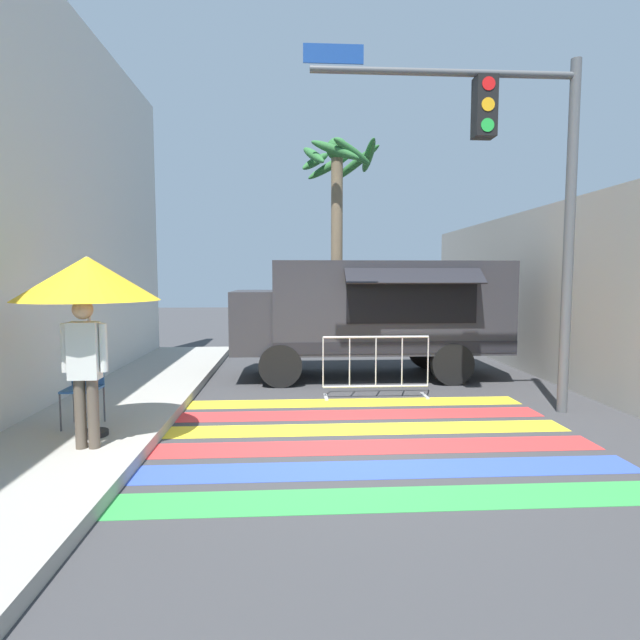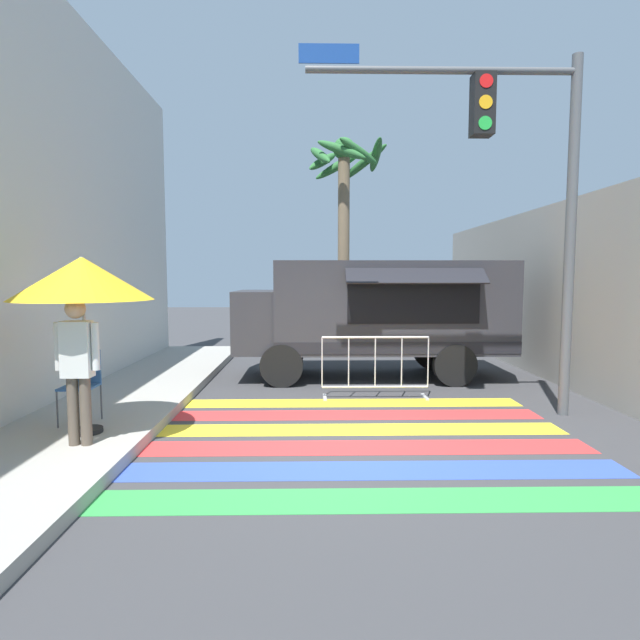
# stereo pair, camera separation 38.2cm
# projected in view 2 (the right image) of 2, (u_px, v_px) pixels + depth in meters

# --- Properties ---
(ground_plane) EXTENTS (60.00, 60.00, 0.00)m
(ground_plane) POSITION_uv_depth(u_px,v_px,m) (340.00, 437.00, 6.80)
(ground_plane) COLOR #38383A
(concrete_wall_right) EXTENTS (0.20, 16.00, 3.70)m
(concrete_wall_right) POSITION_uv_depth(u_px,v_px,m) (573.00, 294.00, 9.72)
(concrete_wall_right) COLOR #A39E93
(concrete_wall_right) RESTS_ON ground_plane
(crosswalk_painted) EXTENTS (6.40, 4.36, 0.01)m
(crosswalk_painted) POSITION_uv_depth(u_px,v_px,m) (340.00, 438.00, 6.76)
(crosswalk_painted) COLOR green
(crosswalk_painted) RESTS_ON ground_plane
(food_truck) EXTENTS (5.78, 2.52, 2.51)m
(food_truck) POSITION_uv_depth(u_px,v_px,m) (370.00, 310.00, 10.80)
(food_truck) COLOR #2D2D33
(food_truck) RESTS_ON ground_plane
(traffic_signal_pole) EXTENTS (4.26, 0.29, 5.62)m
(traffic_signal_pole) POSITION_uv_depth(u_px,v_px,m) (517.00, 167.00, 7.57)
(traffic_signal_pole) COLOR #515456
(traffic_signal_pole) RESTS_ON ground_plane
(patio_umbrella) EXTENTS (1.74, 1.74, 2.29)m
(patio_umbrella) POSITION_uv_depth(u_px,v_px,m) (82.00, 279.00, 6.34)
(patio_umbrella) COLOR black
(patio_umbrella) RESTS_ON sidewalk_left
(folding_chair) EXTENTS (0.44, 0.44, 1.00)m
(folding_chair) POSITION_uv_depth(u_px,v_px,m) (82.00, 379.00, 6.97)
(folding_chair) COLOR #4C4C51
(folding_chair) RESTS_ON sidewalk_left
(vendor_person) EXTENTS (0.53, 0.23, 1.77)m
(vendor_person) POSITION_uv_depth(u_px,v_px,m) (77.00, 362.00, 5.95)
(vendor_person) COLOR brown
(vendor_person) RESTS_ON sidewalk_left
(barricade_front) EXTENTS (1.94, 0.44, 1.13)m
(barricade_front) POSITION_uv_depth(u_px,v_px,m) (375.00, 368.00, 8.98)
(barricade_front) COLOR #B7BABF
(barricade_front) RESTS_ON ground_plane
(palm_tree) EXTENTS (2.36, 2.32, 5.97)m
(palm_tree) POSITION_uv_depth(u_px,v_px,m) (345.00, 197.00, 13.70)
(palm_tree) COLOR #7A664C
(palm_tree) RESTS_ON ground_plane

